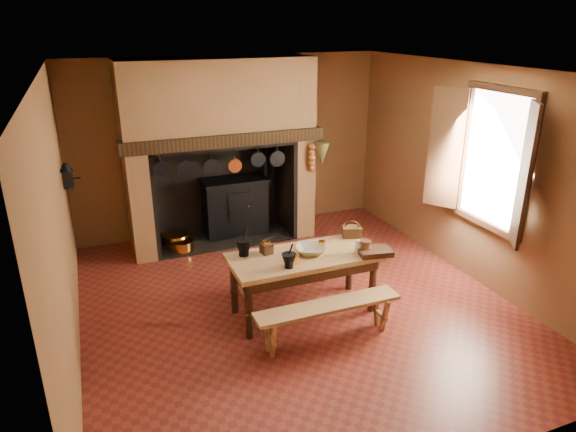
# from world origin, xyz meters

# --- Properties ---
(floor) EXTENTS (5.50, 5.50, 0.00)m
(floor) POSITION_xyz_m (0.00, 0.00, 0.00)
(floor) COLOR maroon
(floor) RESTS_ON ground
(ceiling) EXTENTS (5.50, 5.50, 0.00)m
(ceiling) POSITION_xyz_m (0.00, 0.00, 2.80)
(ceiling) COLOR silver
(ceiling) RESTS_ON back_wall
(back_wall) EXTENTS (5.00, 0.02, 2.80)m
(back_wall) POSITION_xyz_m (0.00, 2.75, 1.40)
(back_wall) COLOR brown
(back_wall) RESTS_ON floor
(wall_left) EXTENTS (0.02, 5.50, 2.80)m
(wall_left) POSITION_xyz_m (-2.50, 0.00, 1.40)
(wall_left) COLOR brown
(wall_left) RESTS_ON floor
(wall_right) EXTENTS (0.02, 5.50, 2.80)m
(wall_right) POSITION_xyz_m (2.50, 0.00, 1.40)
(wall_right) COLOR brown
(wall_right) RESTS_ON floor
(wall_front) EXTENTS (5.00, 0.02, 2.80)m
(wall_front) POSITION_xyz_m (0.00, -2.75, 1.40)
(wall_front) COLOR brown
(wall_front) RESTS_ON floor
(chimney_breast) EXTENTS (2.95, 0.96, 2.80)m
(chimney_breast) POSITION_xyz_m (-0.30, 2.31, 1.81)
(chimney_breast) COLOR brown
(chimney_breast) RESTS_ON floor
(iron_range) EXTENTS (1.12, 0.55, 1.60)m
(iron_range) POSITION_xyz_m (-0.04, 2.45, 0.48)
(iron_range) COLOR black
(iron_range) RESTS_ON floor
(hearth_pans) EXTENTS (0.51, 0.62, 0.20)m
(hearth_pans) POSITION_xyz_m (-1.05, 2.22, 0.09)
(hearth_pans) COLOR gold
(hearth_pans) RESTS_ON floor
(hanging_pans) EXTENTS (1.92, 0.29, 0.27)m
(hanging_pans) POSITION_xyz_m (-0.34, 1.81, 1.36)
(hanging_pans) COLOR black
(hanging_pans) RESTS_ON chimney_breast
(onion_string) EXTENTS (0.12, 0.10, 0.46)m
(onion_string) POSITION_xyz_m (1.00, 1.79, 1.33)
(onion_string) COLOR #9C5E1C
(onion_string) RESTS_ON chimney_breast
(herb_bunch) EXTENTS (0.20, 0.20, 0.35)m
(herb_bunch) POSITION_xyz_m (1.18, 1.79, 1.38)
(herb_bunch) COLOR brown
(herb_bunch) RESTS_ON chimney_breast
(window) EXTENTS (0.39, 1.75, 1.76)m
(window) POSITION_xyz_m (2.35, -0.40, 1.70)
(window) COLOR white
(window) RESTS_ON wall_right
(wall_coffee_mill) EXTENTS (0.23, 0.16, 0.31)m
(wall_coffee_mill) POSITION_xyz_m (-2.42, 1.55, 1.52)
(wall_coffee_mill) COLOR black
(wall_coffee_mill) RESTS_ON wall_left
(work_table) EXTENTS (1.73, 0.77, 0.75)m
(work_table) POSITION_xyz_m (0.02, -0.19, 0.63)
(work_table) COLOR tan
(work_table) RESTS_ON floor
(bench_front) EXTENTS (1.63, 0.29, 0.46)m
(bench_front) POSITION_xyz_m (0.02, -0.85, 0.34)
(bench_front) COLOR tan
(bench_front) RESTS_ON floor
(bench_back) EXTENTS (1.39, 0.24, 0.39)m
(bench_back) POSITION_xyz_m (0.02, 0.44, 0.29)
(bench_back) COLOR tan
(bench_back) RESTS_ON floor
(mortar_large) EXTENTS (0.20, 0.20, 0.34)m
(mortar_large) POSITION_xyz_m (-0.63, 0.05, 0.86)
(mortar_large) COLOR black
(mortar_large) RESTS_ON work_table
(mortar_small) EXTENTS (0.16, 0.16, 0.28)m
(mortar_small) POSITION_xyz_m (-0.26, -0.43, 0.84)
(mortar_small) COLOR black
(mortar_small) RESTS_ON work_table
(coffee_grinder) EXTENTS (0.18, 0.14, 0.19)m
(coffee_grinder) POSITION_xyz_m (-0.37, 0.01, 0.82)
(coffee_grinder) COLOR #3E2413
(coffee_grinder) RESTS_ON work_table
(brass_mug_a) EXTENTS (0.09, 0.09, 0.10)m
(brass_mug_a) POSITION_xyz_m (-0.15, -0.35, 0.80)
(brass_mug_a) COLOR gold
(brass_mug_a) RESTS_ON work_table
(brass_mug_b) EXTENTS (0.10, 0.10, 0.09)m
(brass_mug_b) POSITION_xyz_m (0.29, -0.11, 0.80)
(brass_mug_b) COLOR gold
(brass_mug_b) RESTS_ON work_table
(mixing_bowl) EXTENTS (0.46, 0.46, 0.09)m
(mixing_bowl) POSITION_xyz_m (0.12, -0.18, 0.79)
(mixing_bowl) COLOR #B7AD8D
(mixing_bowl) RESTS_ON work_table
(stoneware_crock) EXTENTS (0.17, 0.17, 0.16)m
(stoneware_crock) POSITION_xyz_m (0.70, -0.42, 0.83)
(stoneware_crock) COLOR brown
(stoneware_crock) RESTS_ON work_table
(glass_jar) EXTENTS (0.09, 0.09, 0.15)m
(glass_jar) POSITION_xyz_m (0.64, -0.36, 0.83)
(glass_jar) COLOR beige
(glass_jar) RESTS_ON work_table
(wicker_basket) EXTENTS (0.28, 0.24, 0.22)m
(wicker_basket) POSITION_xyz_m (0.79, 0.08, 0.82)
(wicker_basket) COLOR #4A2D16
(wicker_basket) RESTS_ON work_table
(wooden_tray) EXTENTS (0.42, 0.34, 0.07)m
(wooden_tray) POSITION_xyz_m (0.79, -0.48, 0.78)
(wooden_tray) COLOR #3E2413
(wooden_tray) RESTS_ON work_table
(brass_cup) EXTENTS (0.15, 0.15, 0.11)m
(brass_cup) POSITION_xyz_m (-0.23, -0.39, 0.80)
(brass_cup) COLOR gold
(brass_cup) RESTS_ON work_table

